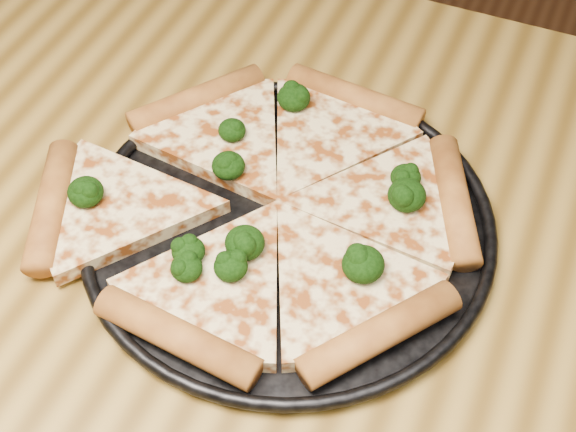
% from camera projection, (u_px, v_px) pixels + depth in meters
% --- Properties ---
extents(dining_table, '(1.20, 0.90, 0.75)m').
position_uv_depth(dining_table, '(185.00, 372.00, 0.67)').
color(dining_table, olive).
rests_on(dining_table, ground).
extents(pizza_pan, '(0.33, 0.33, 0.02)m').
position_uv_depth(pizza_pan, '(288.00, 223.00, 0.64)').
color(pizza_pan, black).
rests_on(pizza_pan, dining_table).
extents(pizza, '(0.37, 0.32, 0.03)m').
position_uv_depth(pizza, '(269.00, 203.00, 0.65)').
color(pizza, beige).
rests_on(pizza, pizza_pan).
extents(broccoli_florets, '(0.27, 0.23, 0.02)m').
position_uv_depth(broccoli_florets, '(260.00, 201.00, 0.63)').
color(broccoli_florets, black).
rests_on(broccoli_florets, pizza).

